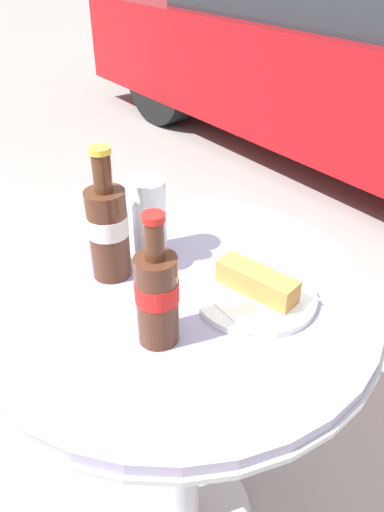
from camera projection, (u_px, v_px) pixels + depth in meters
bistro_table at (178, 361)px, 0.96m from camera, size 0.70×0.70×0.73m
cola_bottle_left at (157, 294)px, 0.71m from camera, size 0.06×0.06×0.21m
cola_bottle_right at (108, 228)px, 0.84m from camera, size 0.07×0.07×0.24m
drinking_glass at (149, 221)px, 0.91m from camera, size 0.07×0.07×0.15m
lunch_plate_near at (255, 291)px, 0.83m from camera, size 0.20×0.20×0.05m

